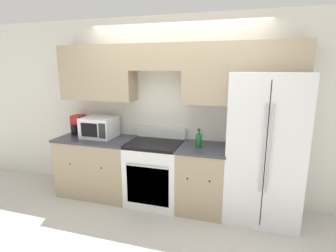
{
  "coord_description": "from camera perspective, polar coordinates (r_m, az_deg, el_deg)",
  "views": [
    {
      "loc": [
        0.99,
        -2.97,
        1.9
      ],
      "look_at": [
        -0.0,
        0.31,
        1.13
      ],
      "focal_mm": 28.0,
      "sensor_mm": 36.0,
      "label": 1
    }
  ],
  "objects": [
    {
      "name": "wall_back",
      "position": [
        3.71,
        1.39,
        6.5
      ],
      "size": [
        8.0,
        0.39,
        2.6
      ],
      "color": "silver",
      "rests_on": "ground_plane"
    },
    {
      "name": "oven_range",
      "position": [
        3.78,
        -2.83,
        -10.02
      ],
      "size": [
        0.74,
        0.65,
        1.04
      ],
      "color": "white",
      "rests_on": "ground_plane"
    },
    {
      "name": "lower_cabinets_right",
      "position": [
        3.63,
        7.47,
        -11.2
      ],
      "size": [
        0.64,
        0.64,
        0.88
      ],
      "color": "tan",
      "rests_on": "ground_plane"
    },
    {
      "name": "bottle",
      "position": [
        3.42,
        6.7,
        -3.07
      ],
      "size": [
        0.08,
        0.08,
        0.25
      ],
      "color": "#195928",
      "rests_on": "lower_cabinets_right"
    },
    {
      "name": "microwave",
      "position": [
        4.02,
        -14.7,
        -0.25
      ],
      "size": [
        0.47,
        0.42,
        0.3
      ],
      "color": "white",
      "rests_on": "lower_cabinets_left"
    },
    {
      "name": "electric_kettle",
      "position": [
        4.33,
        -19.04,
        0.19
      ],
      "size": [
        0.16,
        0.26,
        0.29
      ],
      "color": "#B22323",
      "rests_on": "lower_cabinets_left"
    },
    {
      "name": "refrigerator",
      "position": [
        3.49,
        20.1,
        -4.43
      ],
      "size": [
        0.88,
        0.77,
        1.85
      ],
      "color": "white",
      "rests_on": "ground_plane"
    },
    {
      "name": "ground_plane",
      "position": [
        3.66,
        -1.48,
        -18.64
      ],
      "size": [
        12.0,
        12.0,
        0.0
      ],
      "primitive_type": "plane",
      "color": "beige"
    },
    {
      "name": "lower_cabinets_left",
      "position": [
        4.16,
        -15.04,
        -8.34
      ],
      "size": [
        1.14,
        0.64,
        0.88
      ],
      "color": "tan",
      "rests_on": "ground_plane"
    }
  ]
}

